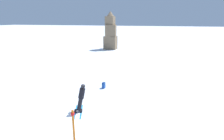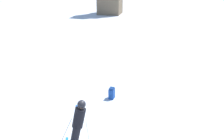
{
  "view_description": "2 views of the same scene",
  "coord_description": "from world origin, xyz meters",
  "px_view_note": "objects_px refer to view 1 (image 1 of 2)",
  "views": [
    {
      "loc": [
        3.91,
        -8.77,
        5.53
      ],
      "look_at": [
        0.13,
        4.72,
        1.46
      ],
      "focal_mm": 28.0,
      "sensor_mm": 36.0,
      "label": 1
    },
    {
      "loc": [
        2.56,
        -7.88,
        6.02
      ],
      "look_at": [
        -0.62,
        4.93,
        1.03
      ],
      "focal_mm": 50.0,
      "sensor_mm": 36.0,
      "label": 2
    }
  ],
  "objects_px": {
    "skier": "(81,96)",
    "rock_pillar": "(111,34)",
    "trail_marker": "(74,136)",
    "spare_backpack": "(104,85)"
  },
  "relations": [
    {
      "from": "skier",
      "to": "spare_backpack",
      "type": "distance_m",
      "value": 4.12
    },
    {
      "from": "skier",
      "to": "trail_marker",
      "type": "height_order",
      "value": "trail_marker"
    },
    {
      "from": "trail_marker",
      "to": "rock_pillar",
      "type": "bearing_deg",
      "value": 103.29
    },
    {
      "from": "skier",
      "to": "trail_marker",
      "type": "distance_m",
      "value": 4.1
    },
    {
      "from": "rock_pillar",
      "to": "skier",
      "type": "bearing_deg",
      "value": -78.15
    },
    {
      "from": "skier",
      "to": "rock_pillar",
      "type": "distance_m",
      "value": 24.09
    },
    {
      "from": "skier",
      "to": "spare_backpack",
      "type": "height_order",
      "value": "skier"
    },
    {
      "from": "skier",
      "to": "rock_pillar",
      "type": "bearing_deg",
      "value": 81.36
    },
    {
      "from": "rock_pillar",
      "to": "trail_marker",
      "type": "height_order",
      "value": "rock_pillar"
    },
    {
      "from": "skier",
      "to": "rock_pillar",
      "type": "height_order",
      "value": "rock_pillar"
    }
  ]
}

